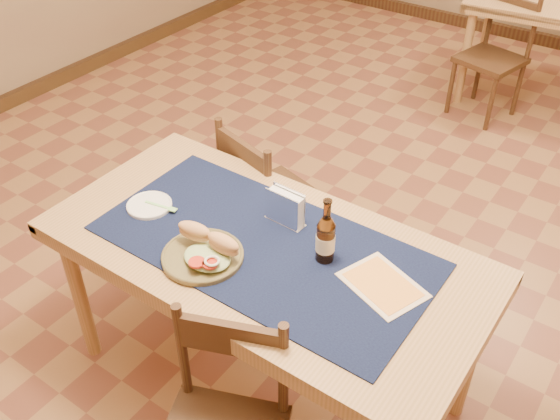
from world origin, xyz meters
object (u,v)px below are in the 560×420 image
Objects in this scene: beer_bottle at (326,238)px; sandwich_plate at (205,252)px; main_table at (264,263)px; chair_main_far at (269,201)px; napkin_holder at (285,208)px.

sandwich_plate is at bearing -144.82° from beer_bottle.
main_table is at bearing 54.48° from sandwich_plate.
napkin_holder is (0.37, -0.40, 0.37)m from chair_main_far.
sandwich_plate reaches higher than main_table.
beer_bottle reaches higher than chair_main_far.
chair_main_far is 3.46× the size of beer_bottle.
main_table is 0.70m from chair_main_far.
main_table is 0.22m from napkin_holder.
sandwich_plate is (0.26, -0.72, 0.34)m from chair_main_far.
napkin_holder is (-0.23, 0.09, -0.03)m from beer_bottle.
chair_main_far is 5.48× the size of napkin_holder.
chair_main_far is (-0.38, 0.55, -0.22)m from main_table.
main_table is 0.29m from beer_bottle.
main_table is 6.40× the size of beer_bottle.
sandwich_plate is 0.34m from napkin_holder.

